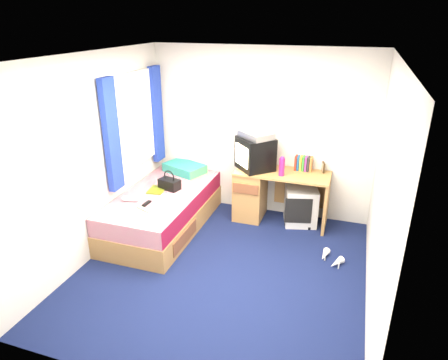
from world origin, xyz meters
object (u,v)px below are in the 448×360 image
(desk, at_px, (262,192))
(aerosol_can, at_px, (271,165))
(towel, at_px, (168,202))
(colour_swatch_fan, at_px, (144,209))
(crt_tv, at_px, (255,153))
(white_heels, at_px, (330,259))
(handbag, at_px, (169,184))
(picture_frame, at_px, (323,167))
(bed, at_px, (163,210))
(pink_water_bottle, at_px, (282,167))
(vcr, at_px, (256,135))
(remote_control, at_px, (147,203))
(pillow, at_px, (185,168))
(magazine, at_px, (157,190))
(storage_cube, at_px, (301,205))
(water_bottle, at_px, (131,199))

(desk, xyz_separation_m, aerosol_can, (0.11, -0.01, 0.43))
(towel, distance_m, colour_swatch_fan, 0.31)
(crt_tv, height_order, white_heels, crt_tv)
(handbag, xyz_separation_m, colour_swatch_fan, (-0.02, -0.68, -0.07))
(desk, xyz_separation_m, crt_tv, (-0.13, 0.00, 0.57))
(desk, bearing_deg, aerosol_can, -5.22)
(crt_tv, relative_size, picture_frame, 4.43)
(bed, xyz_separation_m, colour_swatch_fan, (0.03, -0.54, 0.28))
(pink_water_bottle, relative_size, colour_swatch_fan, 1.10)
(vcr, height_order, remote_control, vcr)
(pillow, relative_size, magazine, 2.13)
(crt_tv, bearing_deg, desk, 45.92)
(picture_frame, relative_size, remote_control, 0.88)
(picture_frame, bearing_deg, colour_swatch_fan, -159.93)
(bed, bearing_deg, magazine, 159.97)
(storage_cube, distance_m, handbag, 1.87)
(desk, distance_m, handbag, 1.33)
(aerosol_can, bearing_deg, water_bottle, -144.85)
(bed, distance_m, aerosol_can, 1.62)
(handbag, bearing_deg, pink_water_bottle, 32.28)
(white_heels, bearing_deg, storage_cube, 119.94)
(pillow, bearing_deg, aerosol_can, -2.67)
(picture_frame, bearing_deg, crt_tv, 174.88)
(bed, bearing_deg, pillow, 91.00)
(pillow, bearing_deg, storage_cube, -1.03)
(remote_control, bearing_deg, magazine, 102.95)
(pink_water_bottle, distance_m, white_heels, 1.35)
(aerosol_can, relative_size, water_bottle, 0.90)
(pink_water_bottle, height_order, water_bottle, pink_water_bottle)
(storage_cube, height_order, water_bottle, water_bottle)
(pillow, relative_size, remote_control, 3.72)
(towel, distance_m, white_heels, 2.11)
(magazine, xyz_separation_m, remote_control, (0.08, -0.43, 0.00))
(pink_water_bottle, height_order, remote_control, pink_water_bottle)
(storage_cube, bearing_deg, desk, 167.22)
(water_bottle, xyz_separation_m, remote_control, (0.23, -0.01, -0.03))
(crt_tv, height_order, vcr, vcr)
(colour_swatch_fan, bearing_deg, pink_water_bottle, 37.86)
(pillow, xyz_separation_m, magazine, (-0.08, -0.75, -0.06))
(magazine, bearing_deg, white_heels, -3.77)
(bed, distance_m, white_heels, 2.30)
(bed, bearing_deg, water_bottle, -122.59)
(pink_water_bottle, bearing_deg, vcr, 161.28)
(water_bottle, distance_m, white_heels, 2.60)
(pink_water_bottle, bearing_deg, bed, -158.12)
(aerosol_can, relative_size, white_heels, 0.50)
(aerosol_can, relative_size, handbag, 0.57)
(magazine, xyz_separation_m, white_heels, (2.38, -0.16, -0.51))
(pink_water_bottle, relative_size, remote_control, 1.51)
(bed, distance_m, water_bottle, 0.55)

